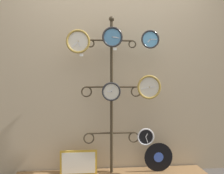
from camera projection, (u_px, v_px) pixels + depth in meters
shop_wall at (110, 59)px, 2.68m from camera, size 4.40×0.04×2.80m
display_stand at (112, 131)px, 2.54m from camera, size 0.70×0.42×1.87m
clock_top_left at (78, 42)px, 2.38m from camera, size 0.26×0.04×0.26m
clock_top_center at (112, 37)px, 2.41m from camera, size 0.23×0.04×0.23m
clock_top_right at (150, 39)px, 2.46m from camera, size 0.21×0.04×0.21m
clock_middle_center at (111, 92)px, 2.41m from camera, size 0.21×0.04×0.21m
clock_middle_right at (149, 87)px, 2.46m from camera, size 0.27×0.04×0.27m
clock_bottom_right at (146, 137)px, 2.48m from camera, size 0.20×0.04×0.20m
vinyl_record at (159, 157)px, 2.56m from camera, size 0.34×0.01×0.34m
picture_frame at (79, 163)px, 2.47m from camera, size 0.42×0.02×0.28m
price_tag_upper at (81, 55)px, 2.38m from camera, size 0.04×0.00×0.03m
price_tag_mid at (115, 49)px, 2.42m from camera, size 0.04×0.00×0.03m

